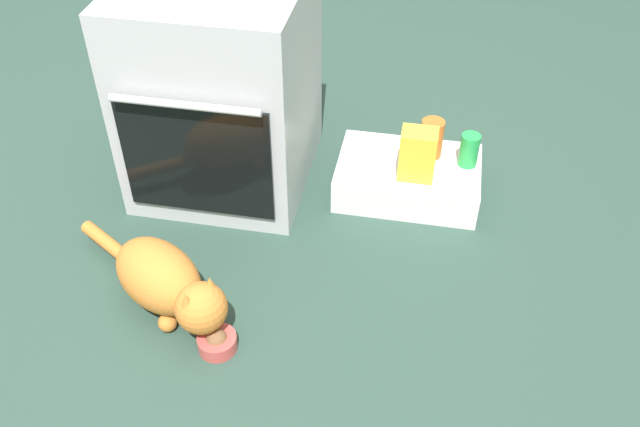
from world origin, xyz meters
TOP-DOWN VIEW (x-y plane):
  - ground at (0.00, 0.00)m, footprint 8.00×8.00m
  - oven at (0.00, 0.49)m, footprint 0.58×0.64m
  - pantry_cabinet at (0.66, 0.51)m, footprint 0.50×0.33m
  - food_bowl at (0.19, -0.30)m, footprint 0.11×0.11m
  - cat at (0.01, -0.18)m, footprint 0.59×0.42m
  - snack_bag at (0.68, 0.45)m, footprint 0.12×0.09m
  - sauce_jar at (0.72, 0.58)m, footprint 0.08×0.08m
  - soda_can at (0.85, 0.55)m, footprint 0.07×0.07m

SIDE VIEW (x-z plane):
  - ground at x=0.00m, z-range 0.00..0.00m
  - food_bowl at x=0.19m, z-range -0.01..0.06m
  - pantry_cabinet at x=0.66m, z-range 0.00..0.13m
  - cat at x=0.01m, z-range 0.01..0.22m
  - soda_can at x=0.85m, z-range 0.13..0.25m
  - sauce_jar at x=0.72m, z-range 0.13..0.27m
  - snack_bag at x=0.68m, z-range 0.13..0.31m
  - oven at x=0.00m, z-range 0.00..0.74m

